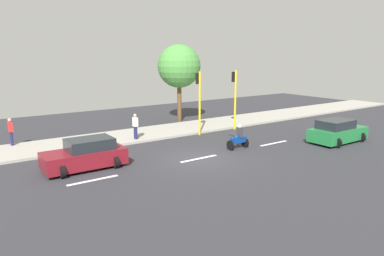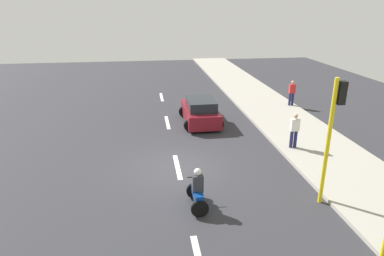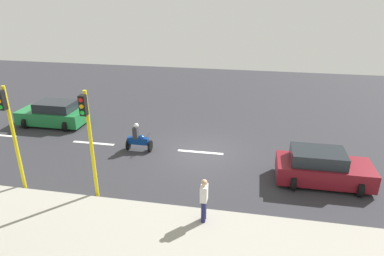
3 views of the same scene
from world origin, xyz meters
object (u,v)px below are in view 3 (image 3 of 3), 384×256
Objects in this scene: traffic_light_midblock at (88,131)px; car_maroon at (322,168)px; pedestrian_near_signal at (204,199)px; motorcycle at (138,139)px; car_green at (53,114)px; traffic_light_corner at (10,125)px.

car_maroon is at bearing 107.68° from traffic_light_midblock.
pedestrian_near_signal is at bearing 79.50° from traffic_light_midblock.
motorcycle is 6.86m from pedestrian_near_signal.
car_green is 13.25m from pedestrian_near_signal.
motorcycle is 0.34× the size of traffic_light_midblock.
traffic_light_corner is at bearing 21.74° from car_green.
pedestrian_near_signal is (5.33, 4.29, 0.42)m from motorcycle.
traffic_light_corner is (2.92, -12.51, 2.22)m from car_maroon.
motorcycle is 0.34× the size of traffic_light_corner.
car_green is at bearing -126.25° from pedestrian_near_signal.
traffic_light_corner is (6.99, 2.79, 2.22)m from car_green.
car_maroon is at bearing 80.06° from motorcycle.
traffic_light_midblock is at bearing -72.32° from car_maroon.
traffic_light_corner reaches higher than pedestrian_near_signal.
car_green is 9.55m from traffic_light_midblock.
traffic_light_corner is (4.48, -3.61, 2.29)m from motorcycle.
car_maroon is 9.88m from traffic_light_midblock.
traffic_light_midblock is (-0.85, -4.57, 1.87)m from pedestrian_near_signal.
motorcycle is at bearing -99.94° from car_maroon.
traffic_light_midblock reaches higher than motorcycle.
car_maroon is at bearing 103.16° from traffic_light_corner.
traffic_light_corner is 1.00× the size of traffic_light_midblock.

